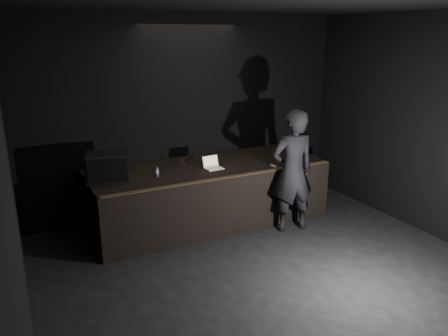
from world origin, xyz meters
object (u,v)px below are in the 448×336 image
(stage_monitor, at_px, (108,167))
(laptop, at_px, (212,165))
(beer_can, at_px, (157,172))
(person, at_px, (292,171))
(stage_riser, at_px, (208,193))

(stage_monitor, relative_size, laptop, 2.38)
(stage_monitor, height_order, beer_can, stage_monitor)
(stage_monitor, bearing_deg, laptop, 7.87)
(beer_can, distance_m, person, 2.18)
(stage_monitor, bearing_deg, beer_can, 0.26)
(stage_monitor, bearing_deg, person, -5.63)
(stage_riser, bearing_deg, person, -41.56)
(laptop, bearing_deg, stage_riser, 89.67)
(stage_riser, distance_m, person, 1.52)
(beer_can, relative_size, person, 0.07)
(laptop, height_order, beer_can, laptop)
(stage_monitor, distance_m, person, 2.91)
(beer_can, bearing_deg, laptop, -0.06)
(stage_monitor, relative_size, beer_can, 4.83)
(stage_riser, bearing_deg, stage_monitor, 179.55)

